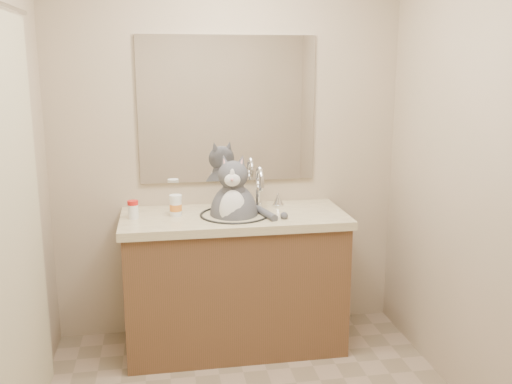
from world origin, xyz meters
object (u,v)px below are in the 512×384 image
Objects in this scene: pill_bottle_redcap at (133,210)px; cat at (234,211)px; pill_bottle_orange at (176,206)px; grey_canister at (177,208)px.

cat is at bearing -1.33° from pill_bottle_redcap.
cat reaches higher than pill_bottle_orange.
pill_bottle_redcap is 0.25m from pill_bottle_orange.
pill_bottle_redcap is (-0.59, 0.01, 0.03)m from cat.
cat is 0.59m from pill_bottle_redcap.
pill_bottle_orange is at bearing -99.04° from grey_canister.
cat is 8.38× the size of grey_canister.
pill_bottle_orange is (0.25, 0.02, 0.01)m from pill_bottle_redcap.
cat is 0.35m from pill_bottle_orange.
grey_canister is at bearing 13.49° from pill_bottle_redcap.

